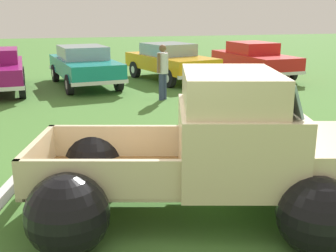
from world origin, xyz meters
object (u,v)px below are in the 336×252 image
at_px(vintage_pickup_truck, 215,160).
at_px(show_car_2, 170,60).
at_px(show_car_3, 254,59).
at_px(spectator_0, 163,69).
at_px(show_car_1, 84,64).

height_order(vintage_pickup_truck, show_car_2, vintage_pickup_truck).
distance_m(show_car_2, show_car_3, 3.48).
bearing_deg(show_car_3, vintage_pickup_truck, -34.49).
bearing_deg(show_car_2, spectator_0, -34.72).
relative_size(show_car_2, spectator_0, 2.76).
bearing_deg(show_car_2, vintage_pickup_truck, -28.42).
height_order(show_car_1, spectator_0, spectator_0).
bearing_deg(show_car_2, show_car_3, 69.61).
height_order(show_car_1, show_car_2, same).
xyz_separation_m(show_car_2, spectator_0, (-1.20, -3.58, 0.17)).
bearing_deg(show_car_2, show_car_1, -98.65).
xyz_separation_m(show_car_1, show_car_2, (3.34, 0.44, -0.00)).
bearing_deg(spectator_0, show_car_3, 81.10).
relative_size(show_car_2, show_car_3, 1.03).
bearing_deg(show_car_3, show_car_1, -94.35).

